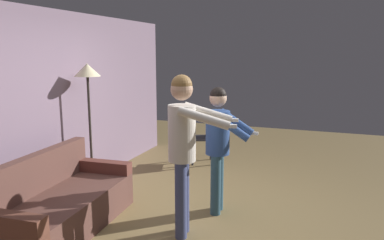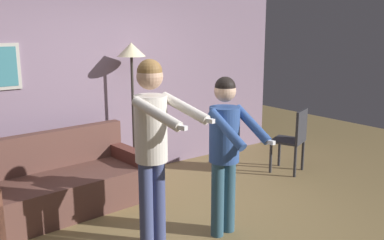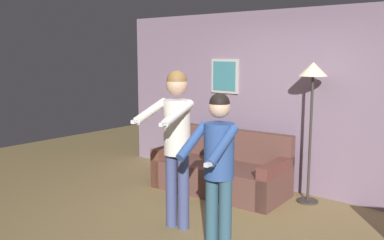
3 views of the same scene
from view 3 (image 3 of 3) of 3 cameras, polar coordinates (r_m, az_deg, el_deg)
name	(u,v)px [view 3 (image 3 of 3)]	position (r m, az deg, el deg)	size (l,w,h in m)	color
ground_plane	(207,234)	(4.91, 1.96, -14.99)	(12.00, 12.00, 0.00)	olive
back_wall_assembly	(294,102)	(6.24, 13.42, 2.39)	(6.40, 0.09, 2.60)	gray
couch	(221,172)	(6.24, 3.95, -6.99)	(1.95, 0.98, 0.87)	brown
torchiere_lamp	(313,83)	(5.75, 15.79, 4.73)	(0.37, 0.37, 1.87)	#332D28
person_standing_left	(176,133)	(4.76, -2.14, -1.74)	(0.53, 0.77, 1.80)	#3D4774
person_standing_right	(218,159)	(4.21, 3.49, -5.25)	(0.46, 0.62, 1.61)	#2F5265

